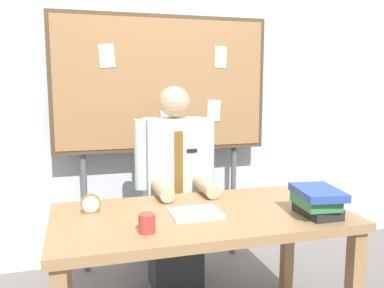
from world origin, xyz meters
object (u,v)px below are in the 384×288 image
at_px(person, 175,196).
at_px(book_stack, 317,201).
at_px(bulletin_board, 163,87).
at_px(coffee_mug, 147,223).
at_px(desk, 201,228).
at_px(open_notebook, 196,213).
at_px(desk_clock, 91,205).

bearing_deg(person, book_stack, -55.56).
relative_size(bulletin_board, book_stack, 5.89).
bearing_deg(person, bulletin_board, 89.97).
distance_m(book_stack, coffee_mug, 0.90).
bearing_deg(bulletin_board, coffee_mug, -105.64).
xyz_separation_m(desk, book_stack, (0.57, -0.22, 0.17)).
bearing_deg(bulletin_board, open_notebook, -92.19).
distance_m(person, coffee_mug, 0.89).
relative_size(open_notebook, desk_clock, 2.50).
relative_size(person, desk_clock, 13.27).
bearing_deg(person, desk_clock, -142.24).
bearing_deg(book_stack, coffee_mug, 179.41).
height_order(book_stack, coffee_mug, book_stack).
height_order(book_stack, open_notebook, book_stack).
height_order(person, open_notebook, person).
height_order(bulletin_board, desk_clock, bulletin_board).
relative_size(person, open_notebook, 5.32).
height_order(open_notebook, desk_clock, desk_clock).
xyz_separation_m(bulletin_board, desk_clock, (-0.58, -0.83, -0.62)).
bearing_deg(desk, open_notebook, -152.34).
height_order(person, book_stack, person).
relative_size(desk, book_stack, 4.84).
xyz_separation_m(desk, coffee_mug, (-0.33, -0.21, 0.13)).
xyz_separation_m(book_stack, open_notebook, (-0.60, 0.20, -0.08)).
distance_m(bulletin_board, book_stack, 1.45).
bearing_deg(desk_clock, coffee_mug, -56.70).
relative_size(book_stack, desk_clock, 3.08).
bearing_deg(desk_clock, book_stack, -18.31).
height_order(desk, desk_clock, desk_clock).
distance_m(open_notebook, desk_clock, 0.57).
bearing_deg(open_notebook, person, 86.48).
bearing_deg(book_stack, person, 124.44).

